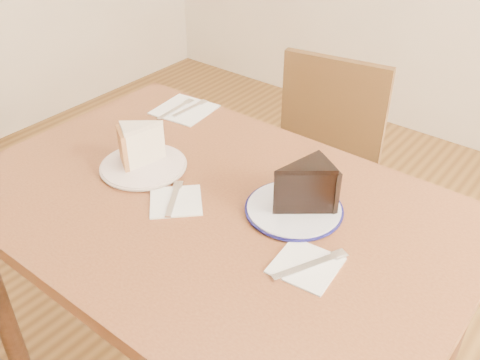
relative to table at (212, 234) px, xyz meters
name	(u,v)px	position (x,y,z in m)	size (l,w,h in m)	color
table	(212,234)	(0.00, 0.00, 0.00)	(1.20, 0.80, 0.75)	#472413
chair_far	(314,179)	(-0.05, 0.58, -0.17)	(0.50, 0.50, 0.87)	#34200F
plate_cream	(144,166)	(-0.23, 0.00, 0.10)	(0.21, 0.21, 0.01)	silver
plate_navy	(294,209)	(0.17, 0.09, 0.10)	(0.22, 0.22, 0.01)	silver
carrot_cake	(145,145)	(-0.24, 0.02, 0.16)	(0.07, 0.10, 0.10)	beige
chocolate_cake	(300,190)	(0.18, 0.10, 0.16)	(0.09, 0.13, 0.10)	black
napkin_cream	(176,201)	(-0.07, -0.05, 0.10)	(0.12, 0.12, 0.00)	white
napkin_navy	(306,265)	(0.29, -0.04, 0.10)	(0.13, 0.13, 0.00)	white
napkin_spare	(185,110)	(-0.38, 0.31, 0.10)	(0.16, 0.16, 0.00)	white
fork_cream	(174,199)	(-0.07, -0.05, 0.10)	(0.01, 0.14, 0.00)	silver
knife_navy	(309,265)	(0.30, -0.04, 0.10)	(0.02, 0.17, 0.00)	silver
fork_spare	(190,109)	(-0.36, 0.32, 0.10)	(0.01, 0.14, 0.00)	silver
knife_spare	(175,109)	(-0.39, 0.29, 0.10)	(0.01, 0.16, 0.00)	silver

